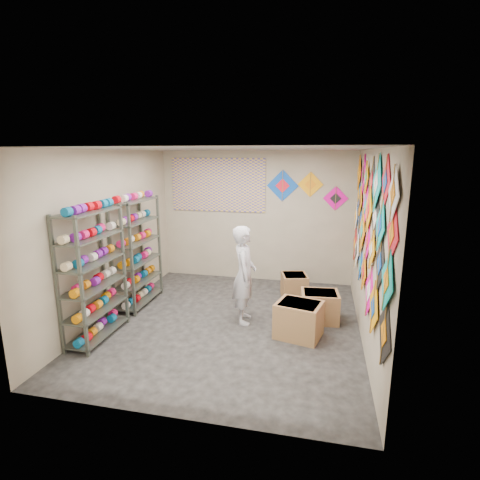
% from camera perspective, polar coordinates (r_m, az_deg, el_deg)
% --- Properties ---
extents(ground, '(4.50, 4.50, 0.00)m').
position_cam_1_polar(ground, '(6.11, -1.56, -12.56)').
color(ground, black).
extents(room_walls, '(4.50, 4.50, 4.50)m').
position_cam_1_polar(room_walls, '(5.60, -1.66, 2.82)').
color(room_walls, tan).
rests_on(room_walls, ground).
extents(shelf_rack_front, '(0.40, 1.10, 1.90)m').
position_cam_1_polar(shelf_rack_front, '(5.72, -21.43, -5.03)').
color(shelf_rack_front, '#4C5147').
rests_on(shelf_rack_front, ground).
extents(shelf_rack_back, '(0.40, 1.10, 1.90)m').
position_cam_1_polar(shelf_rack_back, '(6.79, -15.41, -1.83)').
color(shelf_rack_back, '#4C5147').
rests_on(shelf_rack_back, ground).
extents(string_spools, '(0.12, 2.36, 0.12)m').
position_cam_1_polar(string_spools, '(6.22, -18.22, -2.46)').
color(string_spools, '#F71765').
rests_on(string_spools, ground).
extents(kite_wall_display, '(0.06, 4.32, 2.07)m').
position_cam_1_polar(kite_wall_display, '(5.47, 18.91, 1.96)').
color(kite_wall_display, black).
rests_on(kite_wall_display, room_walls).
extents(back_wall_kites, '(1.62, 0.02, 0.80)m').
position_cam_1_polar(back_wall_kites, '(7.62, 9.75, 7.71)').
color(back_wall_kites, '#0D49B3').
rests_on(back_wall_kites, room_walls).
extents(poster, '(2.00, 0.01, 1.10)m').
position_cam_1_polar(poster, '(7.90, -3.40, 8.37)').
color(poster, '#4D4391').
rests_on(poster, room_walls).
extents(shopkeeper, '(0.70, 0.57, 1.56)m').
position_cam_1_polar(shopkeeper, '(5.90, 0.66, -5.31)').
color(shopkeeper, silver).
rests_on(shopkeeper, ground).
extents(carton_a, '(0.74, 0.66, 0.52)m').
position_cam_1_polar(carton_a, '(5.67, 8.94, -11.90)').
color(carton_a, olive).
rests_on(carton_a, ground).
extents(carton_b, '(0.63, 0.54, 0.48)m').
position_cam_1_polar(carton_b, '(6.24, 12.02, -9.86)').
color(carton_b, olive).
rests_on(carton_b, ground).
extents(carton_c, '(0.56, 0.59, 0.44)m').
position_cam_1_polar(carton_c, '(7.14, 8.27, -6.90)').
color(carton_c, olive).
rests_on(carton_c, ground).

